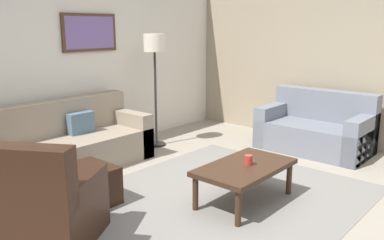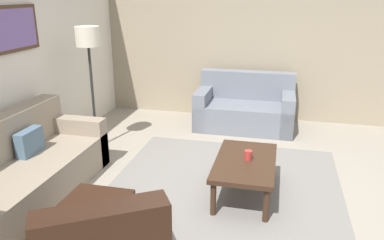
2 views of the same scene
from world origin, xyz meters
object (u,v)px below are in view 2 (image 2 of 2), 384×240
object	(u,v)px
couch_loveseat	(245,109)
lamp_standing	(89,49)
cup	(248,155)
ottoman	(95,221)
framed_artwork	(12,29)
couch_main	(16,175)
coffee_table	(245,164)

from	to	relation	value
couch_loveseat	lamp_standing	distance (m)	2.68
couch_loveseat	lamp_standing	xyz separation A→B (m)	(-1.43, 1.97, 1.11)
couch_loveseat	cup	world-z (taller)	couch_loveseat
ottoman	framed_artwork	world-z (taller)	framed_artwork
couch_loveseat	framed_artwork	world-z (taller)	framed_artwork
couch_main	ottoman	xyz separation A→B (m)	(-0.45, -1.14, -0.10)
couch_main	couch_loveseat	size ratio (longest dim) A/B	1.44
coffee_table	lamp_standing	size ratio (longest dim) A/B	0.64
couch_loveseat	framed_artwork	distance (m)	3.63
couch_loveseat	cup	size ratio (longest dim) A/B	14.97
couch_main	ottoman	bearing A→B (deg)	-111.60
couch_main	cup	world-z (taller)	couch_main
cup	framed_artwork	xyz separation A→B (m)	(0.08, 2.78, 1.27)
lamp_standing	framed_artwork	xyz separation A→B (m)	(-0.74, 0.55, 0.32)
cup	couch_loveseat	bearing A→B (deg)	6.43
coffee_table	framed_artwork	size ratio (longest dim) A/B	1.24
couch_loveseat	coffee_table	size ratio (longest dim) A/B	1.42
coffee_table	lamp_standing	world-z (taller)	lamp_standing
couch_loveseat	lamp_standing	bearing A→B (deg)	125.99
couch_loveseat	coffee_table	distance (m)	2.29
couch_loveseat	couch_main	bearing A→B (deg)	144.45
coffee_table	cup	xyz separation A→B (m)	(0.02, -0.02, 0.10)
cup	framed_artwork	distance (m)	3.05
framed_artwork	couch_loveseat	bearing A→B (deg)	-49.23
ottoman	coffee_table	xyz separation A→B (m)	(1.14, -1.21, 0.16)
cup	framed_artwork	world-z (taller)	framed_artwork
couch_main	couch_loveseat	bearing A→B (deg)	-35.55
couch_loveseat	coffee_table	bearing A→B (deg)	-174.26
couch_loveseat	framed_artwork	size ratio (longest dim) A/B	1.75
cup	framed_artwork	bearing A→B (deg)	88.38
ottoman	couch_loveseat	bearing A→B (deg)	-15.99
cup	lamp_standing	size ratio (longest dim) A/B	0.06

